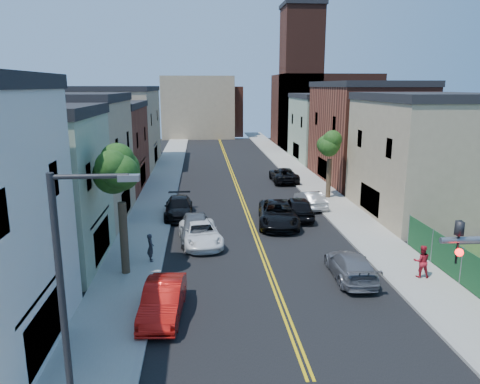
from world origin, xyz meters
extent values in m
cube|color=gray|center=(-7.90, 40.00, 0.07)|extent=(3.20, 100.00, 0.15)
cube|color=gray|center=(7.90, 40.00, 0.07)|extent=(3.20, 100.00, 0.15)
cube|color=gray|center=(-6.15, 40.00, 0.07)|extent=(0.30, 100.00, 0.15)
cube|color=gray|center=(6.15, 40.00, 0.07)|extent=(0.30, 100.00, 0.15)
cube|color=gray|center=(-14.00, 16.00, 4.25)|extent=(9.00, 8.00, 8.50)
cube|color=#998466|center=(-14.00, 25.00, 4.50)|extent=(9.00, 10.00, 9.00)
cube|color=brown|center=(-14.00, 36.00, 4.00)|extent=(9.00, 12.00, 8.00)
cube|color=#998466|center=(-14.00, 50.00, 4.75)|extent=(9.00, 16.00, 9.50)
cube|color=#998466|center=(14.00, 24.00, 4.50)|extent=(9.00, 12.00, 9.00)
cube|color=brown|center=(14.00, 38.00, 5.00)|extent=(9.00, 14.00, 10.00)
cube|color=gray|center=(14.00, 52.00, 4.25)|extent=(9.00, 12.00, 8.50)
cube|color=#4C2319|center=(17.50, 68.00, 6.00)|extent=(16.00, 14.00, 12.00)
cube|color=#4C2319|center=(12.50, 64.00, 11.00)|extent=(6.00, 6.00, 22.00)
cube|color=black|center=(12.50, 64.00, 22.30)|extent=(6.40, 6.40, 0.60)
cube|color=#998466|center=(-4.00, 82.00, 6.00)|extent=(14.00, 8.00, 12.00)
cube|color=brown|center=(0.00, 86.00, 5.00)|extent=(10.00, 8.00, 10.00)
cube|color=#143F1E|center=(9.50, 9.50, 1.10)|extent=(0.04, 15.00, 1.90)
cylinder|color=#3A271D|center=(-7.90, 14.00, 2.13)|extent=(0.44, 0.44, 3.96)
sphere|color=#183A0F|center=(-7.90, 14.00, 6.45)|extent=(5.20, 5.20, 5.20)
sphere|color=#183A0F|center=(-7.38, 13.61, 7.49)|extent=(3.90, 3.90, 3.90)
sphere|color=#183A0F|center=(-8.42, 14.52, 5.93)|extent=(3.64, 3.64, 3.64)
cylinder|color=#3A271D|center=(7.90, 30.00, 1.91)|extent=(0.44, 0.44, 3.52)
sphere|color=#183A0F|center=(7.90, 30.00, 5.65)|extent=(4.40, 4.40, 4.40)
sphere|color=#183A0F|center=(8.34, 29.67, 6.53)|extent=(3.30, 3.30, 3.30)
sphere|color=#183A0F|center=(7.46, 30.44, 5.21)|extent=(3.08, 3.08, 3.08)
imported|color=black|center=(2.00, -0.50, 6.70)|extent=(0.16, 0.20, 1.00)
sphere|color=#FF0C0C|center=(2.00, -0.62, 6.50)|extent=(0.18, 0.18, 0.18)
cylinder|color=black|center=(-7.20, 1.00, 4.15)|extent=(0.18, 0.18, 8.00)
cylinder|color=black|center=(-6.30, 1.00, 8.05)|extent=(1.80, 0.12, 0.12)
cube|color=slate|center=(-5.40, 1.00, 8.00)|extent=(0.50, 0.25, 0.15)
imported|color=red|center=(-5.50, 9.20, 0.78)|extent=(1.99, 4.83, 1.56)
imported|color=white|center=(-3.80, 18.66, 0.73)|extent=(3.11, 5.52, 1.46)
imported|color=#54575B|center=(-4.12, 19.61, 0.85)|extent=(2.13, 5.04, 1.70)
imported|color=black|center=(-5.50, 25.23, 0.77)|extent=(2.22, 5.33, 1.54)
imported|color=slate|center=(4.21, 12.51, 0.72)|extent=(2.21, 5.02, 1.43)
imported|color=black|center=(3.80, 24.04, 0.86)|extent=(2.27, 5.15, 1.72)
imported|color=#9A9DA1|center=(5.50, 26.95, 0.73)|extent=(2.06, 4.56, 1.45)
imported|color=black|center=(5.18, 37.72, 0.78)|extent=(2.61, 5.61, 1.56)
imported|color=black|center=(1.97, 22.39, 0.86)|extent=(3.59, 6.52, 1.73)
imported|color=#25252D|center=(-6.70, 15.58, 0.97)|extent=(0.55, 0.69, 1.65)
imported|color=#B11B28|center=(7.90, 12.02, 1.04)|extent=(0.97, 0.82, 1.77)
camera|label=1|loc=(-3.71, -9.69, 10.11)|focal=34.02mm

